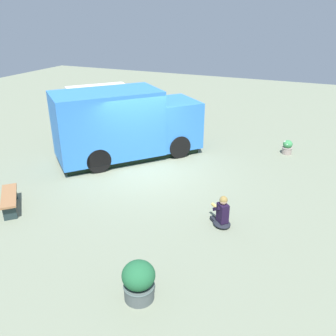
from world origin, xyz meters
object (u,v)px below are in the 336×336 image
Objects in this scene: person_customer at (222,214)px; planter_flowering_near at (139,281)px; planter_flowering_far at (287,147)px; food_truck at (125,126)px; plaza_bench at (9,198)px.

planter_flowering_near is (3.18, -0.78, 0.10)m from person_customer.
person_customer reaches higher than planter_flowering_far.
food_truck is 4.07× the size of plaza_bench.
plaza_bench is at bearing -107.39° from planter_flowering_near.
person_customer is 0.67× the size of plaza_bench.
person_customer is 3.28m from planter_flowering_near.
food_truck is at bearing 167.16° from plaza_bench.
planter_flowering_far is (-6.00, 1.00, -0.06)m from person_customer.
food_truck is at bearing -148.40° from planter_flowering_near.
person_customer is 1.05× the size of planter_flowering_near.
person_customer is at bearing 166.21° from planter_flowering_near.
planter_flowering_near is at bearing 31.60° from food_truck.
food_truck reaches higher than planter_flowering_far.
plaza_bench is (4.78, -1.09, -0.90)m from food_truck.
food_truck is 6.43m from planter_flowering_far.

